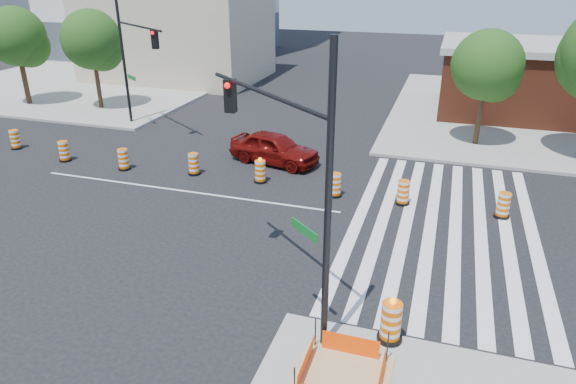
{
  "coord_description": "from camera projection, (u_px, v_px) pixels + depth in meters",
  "views": [
    {
      "loc": [
        10.58,
        -18.15,
        9.05
      ],
      "look_at": [
        5.35,
        -1.73,
        1.4
      ],
      "focal_mm": 32.0,
      "sensor_mm": 36.0,
      "label": 1
    }
  ],
  "objects": [
    {
      "name": "beige_midrise",
      "position": [
        176.0,
        18.0,
        42.87
      ],
      "size": [
        14.0,
        10.0,
        10.0
      ],
      "primitive_type": "cube",
      "color": "#B8A88C",
      "rests_on": "ground"
    },
    {
      "name": "median_drum_3",
      "position": [
        194.0,
        165.0,
        24.02
      ],
      "size": [
        0.6,
        0.6,
        1.02
      ],
      "color": "black",
      "rests_on": "ground"
    },
    {
      "name": "pit_drum",
      "position": [
        391.0,
        323.0,
        13.09
      ],
      "size": [
        0.66,
        0.66,
        1.3
      ],
      "color": "black",
      "rests_on": "ground"
    },
    {
      "name": "ground",
      "position": [
        183.0,
        191.0,
        22.41
      ],
      "size": [
        120.0,
        120.0,
        0.0
      ],
      "primitive_type": "plane",
      "color": "black",
      "rests_on": "ground"
    },
    {
      "name": "lane_centerline",
      "position": [
        183.0,
        191.0,
        22.41
      ],
      "size": [
        14.0,
        0.12,
        0.01
      ],
      "primitive_type": "cube",
      "color": "silver",
      "rests_on": "ground"
    },
    {
      "name": "crosswalk_east",
      "position": [
        443.0,
        226.0,
        19.37
      ],
      "size": [
        6.75,
        13.5,
        0.01
      ],
      "color": "silver",
      "rests_on": "ground"
    },
    {
      "name": "tree_north_b",
      "position": [
        93.0,
        43.0,
        33.31
      ],
      "size": [
        3.85,
        3.85,
        6.54
      ],
      "color": "#382314",
      "rests_on": "ground"
    },
    {
      "name": "tree_north_c",
      "position": [
        487.0,
        69.0,
        26.37
      ],
      "size": [
        3.62,
        3.62,
        6.16
      ],
      "color": "#382314",
      "rests_on": "ground"
    },
    {
      "name": "sidewalk_nw",
      "position": [
        94.0,
        82.0,
        43.05
      ],
      "size": [
        22.0,
        22.0,
        0.15
      ],
      "primitive_type": "cube",
      "color": "gray",
      "rests_on": "ground"
    },
    {
      "name": "signal_pole_se",
      "position": [
        291.0,
        159.0,
        12.55
      ],
      "size": [
        4.48,
        3.86,
        7.65
      ],
      "rotation": [
        0.0,
        0.0,
        2.43
      ],
      "color": "black",
      "rests_on": "ground"
    },
    {
      "name": "median_drum_4",
      "position": [
        260.0,
        172.0,
        23.15
      ],
      "size": [
        0.6,
        0.6,
        1.18
      ],
      "color": "black",
      "rests_on": "ground"
    },
    {
      "name": "sidewalk_ne",
      "position": [
        567.0,
        117.0,
        33.07
      ],
      "size": [
        22.0,
        22.0,
        0.15
      ],
      "primitive_type": "cube",
      "color": "gray",
      "rests_on": "ground"
    },
    {
      "name": "excavation_pit",
      "position": [
        342.0,
        377.0,
        11.99
      ],
      "size": [
        2.2,
        2.2,
        0.9
      ],
      "color": "tan",
      "rests_on": "ground"
    },
    {
      "name": "brick_storefront",
      "position": [
        575.0,
        82.0,
        32.16
      ],
      "size": [
        16.5,
        8.5,
        4.6
      ],
      "color": "maroon",
      "rests_on": "ground"
    },
    {
      "name": "median_drum_0",
      "position": [
        15.0,
        140.0,
        27.39
      ],
      "size": [
        0.6,
        0.6,
        1.02
      ],
      "color": "black",
      "rests_on": "ground"
    },
    {
      "name": "signal_pole_nw",
      "position": [
        132.0,
        50.0,
        28.9
      ],
      "size": [
        4.79,
        3.4,
        7.6
      ],
      "rotation": [
        0.0,
        0.0,
        -0.61
      ],
      "color": "black",
      "rests_on": "ground"
    },
    {
      "name": "median_drum_6",
      "position": [
        403.0,
        193.0,
        21.01
      ],
      "size": [
        0.6,
        0.6,
        1.02
      ],
      "color": "black",
      "rests_on": "ground"
    },
    {
      "name": "median_drum_7",
      "position": [
        503.0,
        206.0,
        19.9
      ],
      "size": [
        0.6,
        0.6,
        1.02
      ],
      "color": "black",
      "rests_on": "ground"
    },
    {
      "name": "median_drum_1",
      "position": [
        64.0,
        152.0,
        25.67
      ],
      "size": [
        0.6,
        0.6,
        1.02
      ],
      "color": "black",
      "rests_on": "ground"
    },
    {
      "name": "tree_north_a",
      "position": [
        18.0,
        40.0,
        34.33
      ],
      "size": [
        3.92,
        3.9,
        6.63
      ],
      "color": "#382314",
      "rests_on": "ground"
    },
    {
      "name": "median_drum_5",
      "position": [
        335.0,
        186.0,
        21.74
      ],
      "size": [
        0.6,
        0.6,
        1.02
      ],
      "color": "black",
      "rests_on": "ground"
    },
    {
      "name": "red_coupe",
      "position": [
        274.0,
        148.0,
        25.3
      ],
      "size": [
        4.84,
        2.8,
        1.55
      ],
      "primitive_type": "imported",
      "rotation": [
        0.0,
        0.0,
        1.35
      ],
      "color": "#620A08",
      "rests_on": "ground"
    },
    {
      "name": "median_drum_2",
      "position": [
        124.0,
        160.0,
        24.59
      ],
      "size": [
        0.6,
        0.6,
        1.02
      ],
      "color": "black",
      "rests_on": "ground"
    }
  ]
}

